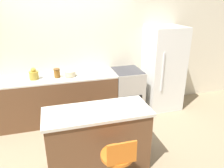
{
  "coord_description": "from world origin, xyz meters",
  "views": [
    {
      "loc": [
        -0.34,
        -3.65,
        2.29
      ],
      "look_at": [
        0.58,
        -0.4,
        0.95
      ],
      "focal_mm": 35.0,
      "sensor_mm": 36.0,
      "label": 1
    }
  ],
  "objects_px": {
    "oven_range": "(127,91)",
    "stool_chair": "(118,167)",
    "refrigerator": "(163,69)",
    "kettle": "(34,74)",
    "mixing_bowl": "(70,73)"
  },
  "relations": [
    {
      "from": "stool_chair",
      "to": "oven_range",
      "type": "bearing_deg",
      "value": 67.97
    },
    {
      "from": "stool_chair",
      "to": "mixing_bowl",
      "type": "height_order",
      "value": "mixing_bowl"
    },
    {
      "from": "oven_range",
      "to": "stool_chair",
      "type": "distance_m",
      "value": 2.26
    },
    {
      "from": "refrigerator",
      "to": "stool_chair",
      "type": "relative_size",
      "value": 1.98
    },
    {
      "from": "oven_range",
      "to": "mixing_bowl",
      "type": "distance_m",
      "value": 1.26
    },
    {
      "from": "oven_range",
      "to": "mixing_bowl",
      "type": "bearing_deg",
      "value": -177.99
    },
    {
      "from": "refrigerator",
      "to": "kettle",
      "type": "xyz_separation_m",
      "value": [
        -2.6,
        -0.03,
        0.12
      ]
    },
    {
      "from": "oven_range",
      "to": "mixing_bowl",
      "type": "xyz_separation_m",
      "value": [
        -1.16,
        -0.04,
        0.5
      ]
    },
    {
      "from": "oven_range",
      "to": "stool_chair",
      "type": "xyz_separation_m",
      "value": [
        -0.85,
        -2.09,
        -0.01
      ]
    },
    {
      "from": "refrigerator",
      "to": "kettle",
      "type": "relative_size",
      "value": 8.04
    },
    {
      "from": "oven_range",
      "to": "stool_chair",
      "type": "relative_size",
      "value": 1.02
    },
    {
      "from": "mixing_bowl",
      "to": "oven_range",
      "type": "bearing_deg",
      "value": 2.01
    },
    {
      "from": "stool_chair",
      "to": "kettle",
      "type": "relative_size",
      "value": 4.06
    },
    {
      "from": "refrigerator",
      "to": "mixing_bowl",
      "type": "relative_size",
      "value": 8.54
    },
    {
      "from": "oven_range",
      "to": "refrigerator",
      "type": "relative_size",
      "value": 0.52
    }
  ]
}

